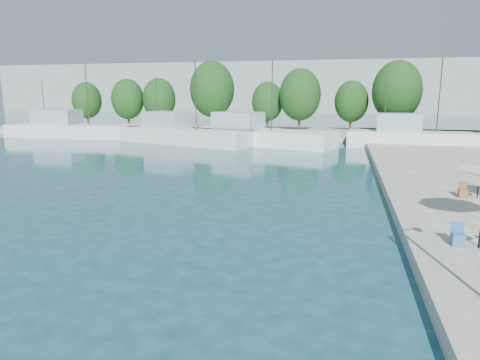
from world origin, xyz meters
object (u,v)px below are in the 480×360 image
(trawler_03, at_px, (254,135))
(trawler_04, at_px, (416,138))
(trawler_01, at_px, (74,130))
(trawler_02, at_px, (182,134))

(trawler_03, height_order, trawler_04, same)
(trawler_01, distance_m, trawler_04, 44.54)
(trawler_01, xyz_separation_m, trawler_03, (26.18, -2.39, 0.00))
(trawler_02, bearing_deg, trawler_04, 23.05)
(trawler_01, relative_size, trawler_04, 1.22)
(trawler_01, xyz_separation_m, trawler_02, (17.33, -3.28, 0.00))
(trawler_01, height_order, trawler_03, same)
(trawler_03, distance_m, trawler_04, 18.37)
(trawler_02, relative_size, trawler_03, 0.98)
(trawler_03, xyz_separation_m, trawler_04, (18.34, 1.06, 0.00))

